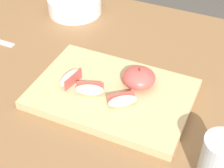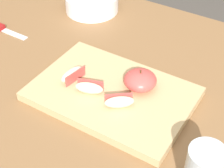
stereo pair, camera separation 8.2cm
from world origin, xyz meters
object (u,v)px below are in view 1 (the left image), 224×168
object	(u,v)px
cutting_board	(112,94)
apple_wedge_right	(90,90)
ceramic_fruit_bowl	(75,4)
apple_half_skin_up	(139,77)
drinking_glass_water	(218,160)
apple_wedge_near_knife	(70,78)
apple_wedge_front	(122,101)

from	to	relation	value
cutting_board	apple_wedge_right	distance (m)	0.06
cutting_board	ceramic_fruit_bowl	distance (m)	0.42
apple_half_skin_up	drinking_glass_water	size ratio (longest dim) A/B	0.73
apple_half_skin_up	cutting_board	bearing A→B (deg)	-136.01
ceramic_fruit_bowl	cutting_board	bearing A→B (deg)	-49.45
ceramic_fruit_bowl	drinking_glass_water	world-z (taller)	drinking_glass_water
cutting_board	apple_half_skin_up	bearing A→B (deg)	43.99
cutting_board	drinking_glass_water	size ratio (longest dim) A/B	3.49
apple_wedge_right	apple_wedge_near_knife	bearing A→B (deg)	163.80
drinking_glass_water	cutting_board	bearing A→B (deg)	154.75
apple_wedge_near_knife	ceramic_fruit_bowl	world-z (taller)	ceramic_fruit_bowl
apple_wedge_right	ceramic_fruit_bowl	size ratio (longest dim) A/B	0.41
apple_wedge_front	drinking_glass_water	bearing A→B (deg)	-21.64
cutting_board	apple_wedge_near_knife	world-z (taller)	apple_wedge_near_knife
apple_wedge_front	ceramic_fruit_bowl	size ratio (longest dim) A/B	0.38
cutting_board	apple_half_skin_up	xyz separation A→B (m)	(0.05, 0.05, 0.03)
apple_wedge_near_knife	apple_wedge_right	bearing A→B (deg)	-16.20
apple_wedge_right	drinking_glass_water	xyz separation A→B (m)	(0.31, -0.09, 0.02)
apple_half_skin_up	apple_wedge_near_knife	bearing A→B (deg)	-157.80
apple_half_skin_up	apple_wedge_front	distance (m)	0.08
apple_wedge_near_knife	drinking_glass_water	size ratio (longest dim) A/B	0.65
cutting_board	drinking_glass_water	distance (m)	0.30
apple_wedge_front	ceramic_fruit_bowl	xyz separation A→B (m)	(-0.31, 0.36, -0.01)
apple_wedge_right	cutting_board	bearing A→B (deg)	38.60
apple_wedge_front	apple_wedge_near_knife	world-z (taller)	same
apple_wedge_right	ceramic_fruit_bowl	bearing A→B (deg)	123.41
cutting_board	apple_wedge_front	distance (m)	0.06
apple_wedge_near_knife	ceramic_fruit_bowl	distance (m)	0.38
apple_wedge_near_knife	apple_wedge_right	xyz separation A→B (m)	(0.06, -0.02, 0.00)
apple_wedge_right	drinking_glass_water	distance (m)	0.32
apple_half_skin_up	drinking_glass_water	world-z (taller)	drinking_glass_water
apple_wedge_front	apple_wedge_near_knife	bearing A→B (deg)	171.49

